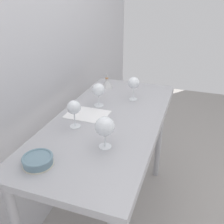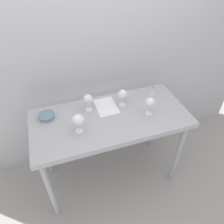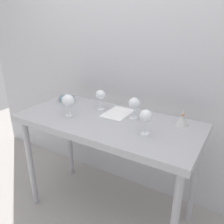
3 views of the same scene
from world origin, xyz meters
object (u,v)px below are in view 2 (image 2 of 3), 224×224
at_px(wine_glass_far_right, 122,95).
at_px(wine_glass_far_left, 88,99).
at_px(wine_glass_near_right, 150,103).
at_px(tasting_sheet_upper, 106,106).
at_px(tasting_bowl, 47,116).
at_px(decanter_funnel, 152,91).
at_px(wine_glass_near_left, 78,121).

relative_size(wine_glass_far_right, wine_glass_far_left, 0.97).
distance_m(wine_glass_far_right, wine_glass_near_right, 0.27).
bearing_deg(tasting_sheet_upper, wine_glass_far_left, 178.57).
xyz_separation_m(tasting_sheet_upper, tasting_bowl, (-0.54, 0.01, 0.02)).
bearing_deg(decanter_funnel, tasting_bowl, -177.78).
height_order(wine_glass_near_left, tasting_sheet_upper, wine_glass_near_left).
bearing_deg(tasting_bowl, tasting_sheet_upper, -0.81).
bearing_deg(wine_glass_near_left, wine_glass_far_right, 25.51).
xyz_separation_m(wine_glass_far_right, decanter_funnel, (0.35, 0.07, -0.08)).
bearing_deg(tasting_sheet_upper, wine_glass_far_right, -7.47).
bearing_deg(tasting_sheet_upper, decanter_funnel, 5.42).
relative_size(wine_glass_near_left, tasting_sheet_upper, 0.64).
distance_m(wine_glass_near_right, tasting_bowl, 0.91).
distance_m(wine_glass_far_left, tasting_bowl, 0.39).
bearing_deg(decanter_funnel, wine_glass_far_left, -176.21).
distance_m(tasting_sheet_upper, decanter_funnel, 0.50).
bearing_deg(wine_glass_near_left, wine_glass_near_right, 1.62).
bearing_deg(wine_glass_near_left, tasting_sheet_upper, 37.92).
height_order(wine_glass_near_right, tasting_bowl, wine_glass_near_right).
height_order(wine_glass_far_left, wine_glass_near_left, wine_glass_near_left).
bearing_deg(tasting_sheet_upper, wine_glass_near_right, -33.58).
bearing_deg(wine_glass_far_right, wine_glass_near_left, -154.49).
xyz_separation_m(wine_glass_near_right, tasting_bowl, (-0.87, 0.23, -0.10)).
xyz_separation_m(wine_glass_near_left, wine_glass_near_right, (0.64, 0.02, 0.01)).
height_order(wine_glass_far_right, wine_glass_near_right, wine_glass_near_right).
height_order(wine_glass_far_left, wine_glass_near_right, wine_glass_near_right).
distance_m(wine_glass_far_left, tasting_sheet_upper, 0.20).
relative_size(wine_glass_far_right, tasting_sheet_upper, 0.61).
xyz_separation_m(wine_glass_far_left, tasting_sheet_upper, (0.17, -0.00, -0.12)).
xyz_separation_m(wine_glass_near_left, tasting_sheet_upper, (0.30, 0.24, -0.12)).
relative_size(wine_glass_near_left, tasting_bowl, 1.18).
distance_m(wine_glass_near_left, tasting_bowl, 0.35).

